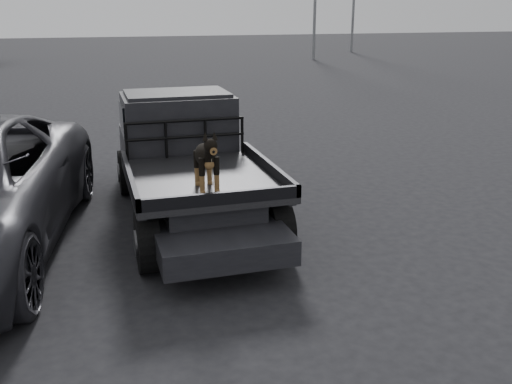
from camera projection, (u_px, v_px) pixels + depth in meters
name	position (u px, v px, depth m)	size (l,w,h in m)	color
ground	(289.00, 279.00, 6.78)	(120.00, 120.00, 0.00)	black
flatbed_ute	(190.00, 189.00, 8.64)	(2.00, 5.40, 0.92)	black
ute_cab	(178.00, 119.00, 9.22)	(1.72, 1.30, 0.88)	black
headache_rack	(186.00, 139.00, 8.59)	(1.80, 0.08, 0.55)	black
dog	(206.00, 160.00, 7.02)	(0.32, 0.60, 0.74)	black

